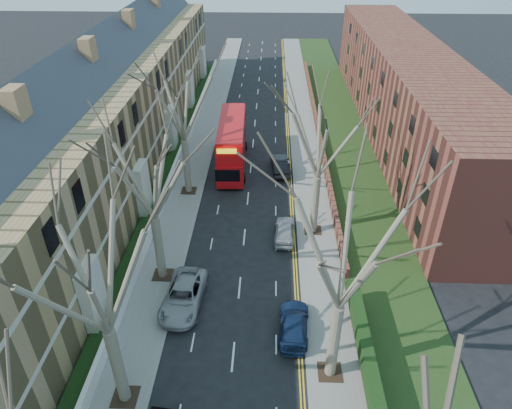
{
  "coord_description": "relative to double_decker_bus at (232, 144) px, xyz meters",
  "views": [
    {
      "loc": [
        2.01,
        -9.05,
        22.6
      ],
      "look_at": [
        0.95,
        21.35,
        2.98
      ],
      "focal_mm": 32.0,
      "sensor_mm": 36.0,
      "label": 1
    }
  ],
  "objects": [
    {
      "name": "car_left_far",
      "position": [
        -1.72,
        -20.48,
        -1.56
      ],
      "size": [
        2.89,
        5.65,
        1.53
      ],
      "primitive_type": "imported",
      "rotation": [
        0.0,
        0.0,
        -0.07
      ],
      "color": "#95959A",
      "rests_on": "ground"
    },
    {
      "name": "tree_right_far",
      "position": [
        7.64,
        -11.72,
        6.92
      ],
      "size": [
        10.15,
        10.15,
        14.22
      ],
      "color": "#6E624F",
      "rests_on": "ground"
    },
    {
      "name": "pavement_right",
      "position": [
        7.94,
        5.28,
        -2.27
      ],
      "size": [
        3.0,
        102.0,
        0.12
      ],
      "primitive_type": "cube",
      "color": "slate",
      "rests_on": "ground"
    },
    {
      "name": "tree_right_mid",
      "position": [
        7.64,
        -25.72,
        7.23
      ],
      "size": [
        10.5,
        10.5,
        14.71
      ],
      "color": "#6E624F",
      "rests_on": "ground"
    },
    {
      "name": "car_right_far",
      "position": [
        5.01,
        -1.34,
        -1.55
      ],
      "size": [
        2.1,
        4.85,
        1.55
      ],
      "primitive_type": "imported",
      "rotation": [
        0.0,
        0.0,
        3.24
      ],
      "color": "black",
      "rests_on": "ground"
    },
    {
      "name": "tree_left_dist",
      "position": [
        -3.76,
        -5.72,
        7.23
      ],
      "size": [
        10.5,
        10.5,
        14.71
      ],
      "color": "#6E624F",
      "rests_on": "ground"
    },
    {
      "name": "tree_left_far",
      "position": [
        -3.76,
        -17.72,
        6.91
      ],
      "size": [
        10.15,
        10.15,
        14.22
      ],
      "color": "#6E624F",
      "rests_on": "ground"
    },
    {
      "name": "double_decker_bus",
      "position": [
        0.0,
        0.0,
        0.0
      ],
      "size": [
        3.13,
        11.39,
        4.72
      ],
      "rotation": [
        0.0,
        0.0,
        3.17
      ],
      "color": "red",
      "rests_on": "ground"
    },
    {
      "name": "car_right_near",
      "position": [
        5.64,
        -22.6,
        -1.66
      ],
      "size": [
        2.17,
        4.69,
        1.33
      ],
      "primitive_type": "imported",
      "rotation": [
        0.0,
        0.0,
        3.07
      ],
      "color": "#16274D",
      "rests_on": "ground"
    },
    {
      "name": "car_right_mid",
      "position": [
        5.26,
        -12.64,
        -1.62
      ],
      "size": [
        1.89,
        4.22,
        1.41
      ],
      "primitive_type": "imported",
      "rotation": [
        0.0,
        0.0,
        3.09
      ],
      "color": "#9A9DA3",
      "rests_on": "ground"
    },
    {
      "name": "grass_verge_right",
      "position": [
        12.44,
        5.28,
        -2.18
      ],
      "size": [
        6.0,
        102.0,
        0.06
      ],
      "color": "#1D3613",
      "rests_on": "ground"
    },
    {
      "name": "flats_right",
      "position": [
        19.41,
        9.28,
        2.66
      ],
      "size": [
        13.97,
        54.0,
        10.0
      ],
      "color": "brown",
      "rests_on": "ground"
    },
    {
      "name": "pavement_left",
      "position": [
        -4.06,
        5.28,
        -2.27
      ],
      "size": [
        3.0,
        102.0,
        0.12
      ],
      "primitive_type": "cube",
      "color": "slate",
      "rests_on": "ground"
    },
    {
      "name": "tree_left_mid",
      "position": [
        -3.76,
        -27.72,
        7.23
      ],
      "size": [
        10.5,
        10.5,
        14.71
      ],
      "color": "#6E624F",
      "rests_on": "ground"
    },
    {
      "name": "terrace_left",
      "position": [
        -11.7,
        -2.72,
        3.2
      ],
      "size": [
        9.7,
        78.0,
        13.6
      ],
      "color": "#9A804E",
      "rests_on": "ground"
    },
    {
      "name": "front_wall_left",
      "position": [
        -5.71,
        -2.72,
        -1.71
      ],
      "size": [
        0.3,
        78.0,
        1.0
      ],
      "color": "white",
      "rests_on": "ground"
    }
  ]
}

